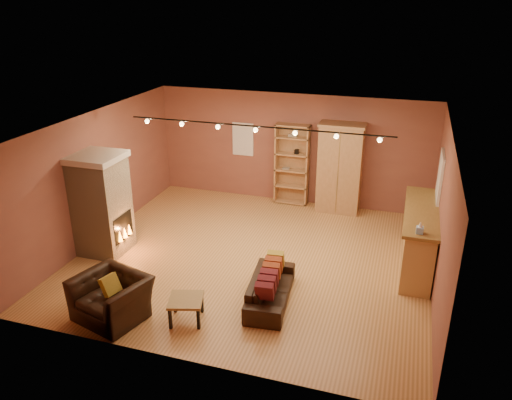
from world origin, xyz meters
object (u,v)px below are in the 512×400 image
(armchair, at_px, (111,291))
(coffee_table, at_px, (186,302))
(armoire, at_px, (340,168))
(fireplace, at_px, (102,204))
(bar_counter, at_px, (419,238))
(loveseat, at_px, (270,283))
(bookcase, at_px, (292,163))

(armchair, relative_size, coffee_table, 1.89)
(armoire, bearing_deg, armchair, -117.37)
(fireplace, height_order, armchair, fireplace)
(bar_counter, distance_m, armchair, 5.85)
(loveseat, bearing_deg, bar_counter, -55.30)
(loveseat, relative_size, armchair, 1.33)
(armoire, height_order, bar_counter, armoire)
(fireplace, bearing_deg, armoire, 39.58)
(fireplace, distance_m, bar_counter, 6.39)
(bar_counter, height_order, loveseat, bar_counter)
(armoire, distance_m, coffee_table, 5.62)
(bar_counter, relative_size, armchair, 1.96)
(bookcase, bearing_deg, armoire, -7.98)
(armoire, relative_size, bar_counter, 0.88)
(bar_counter, relative_size, loveseat, 1.47)
(bar_counter, bearing_deg, armoire, 130.33)
(loveseat, height_order, coffee_table, loveseat)
(bar_counter, distance_m, coffee_table, 4.72)
(bookcase, distance_m, coffee_table, 5.54)
(bookcase, relative_size, loveseat, 1.21)
(armchair, bearing_deg, armoire, 78.37)
(loveseat, bearing_deg, armchair, 111.64)
(loveseat, bearing_deg, fireplace, 72.72)
(bookcase, bearing_deg, bar_counter, -37.74)
(armchair, distance_m, coffee_table, 1.26)
(armoire, relative_size, loveseat, 1.30)
(bookcase, distance_m, loveseat, 4.63)
(bar_counter, bearing_deg, loveseat, -139.50)
(bookcase, xyz_separation_m, bar_counter, (3.15, -2.44, -0.45))
(armoire, xyz_separation_m, coffee_table, (-1.67, -5.31, -0.76))
(fireplace, height_order, armoire, armoire)
(bookcase, xyz_separation_m, armchair, (-1.66, -5.75, -0.56))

